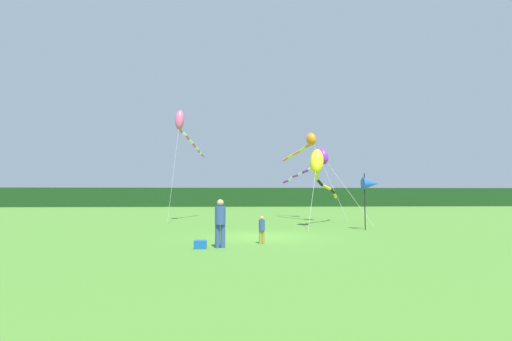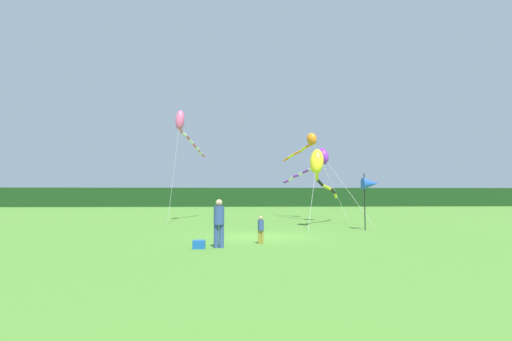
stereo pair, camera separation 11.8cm
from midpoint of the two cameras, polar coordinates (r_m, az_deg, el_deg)
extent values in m
plane|color=#4C842D|center=(18.06, 0.96, -10.15)|extent=(120.00, 120.00, 0.00)
cube|color=#193D19|center=(62.91, -2.17, -4.15)|extent=(108.00, 2.37, 3.17)
cylinder|color=#334C8C|center=(14.25, -6.22, -10.06)|extent=(0.18, 0.18, 0.88)
cylinder|color=#334C8C|center=(14.24, -5.40, -10.07)|extent=(0.18, 0.18, 0.88)
cylinder|color=#334C8C|center=(14.18, -5.79, -6.90)|extent=(0.40, 0.40, 0.70)
sphere|color=tan|center=(14.16, -5.78, -4.98)|extent=(0.26, 0.26, 0.26)
cylinder|color=olive|center=(15.34, 0.45, -10.26)|extent=(0.11, 0.11, 0.54)
cylinder|color=olive|center=(15.35, 0.92, -10.26)|extent=(0.11, 0.11, 0.54)
cylinder|color=#334C8C|center=(15.30, 0.68, -8.45)|extent=(0.25, 0.25, 0.43)
sphere|color=tan|center=(15.28, 0.68, -7.35)|extent=(0.16, 0.16, 0.16)
cube|color=#1959B2|center=(14.17, -8.85, -11.23)|extent=(0.45, 0.42, 0.31)
cylinder|color=black|center=(21.99, 16.32, -4.64)|extent=(0.06, 0.06, 3.23)
cone|color=blue|center=(22.12, 17.13, -1.95)|extent=(0.90, 0.70, 0.70)
cylinder|color=#B2B2B2|center=(25.99, 13.63, -2.69)|extent=(2.13, 4.60, 4.91)
ellipsoid|color=purple|center=(28.07, 10.13, 2.20)|extent=(1.30, 1.64, 1.63)
cylinder|color=purple|center=(28.31, 9.58, 0.87)|extent=(0.60, 0.84, 0.37)
cylinder|color=white|center=(28.92, 8.54, 0.38)|extent=(0.55, 0.87, 0.40)
cylinder|color=purple|center=(29.56, 7.60, -0.09)|extent=(0.53, 0.86, 0.37)
cylinder|color=white|center=(30.26, 6.85, -0.48)|extent=(0.39, 0.87, 0.35)
cylinder|color=purple|center=(30.95, 6.08, -0.81)|extent=(0.58, 0.84, 0.32)
cylinder|color=white|center=(31.63, 5.31, -1.24)|extent=(0.44, 0.90, 0.46)
cylinder|color=purple|center=(32.33, 4.61, -1.67)|extent=(0.53, 0.86, 0.35)
cylinder|color=#B2B2B2|center=(29.98, 11.04, -1.11)|extent=(2.01, 3.55, 6.74)
ellipsoid|color=orange|center=(31.79, 8.43, 4.81)|extent=(1.25, 1.44, 1.36)
cylinder|color=orange|center=(32.04, 8.02, 3.82)|extent=(0.52, 0.83, 0.32)
cylinder|color=yellow|center=(32.65, 7.19, 3.33)|extent=(0.55, 0.86, 0.46)
cylinder|color=orange|center=(33.19, 6.25, 2.77)|extent=(0.71, 0.77, 0.43)
cylinder|color=yellow|center=(33.75, 5.34, 2.26)|extent=(0.54, 0.86, 0.42)
cylinder|color=orange|center=(34.37, 4.57, 1.78)|extent=(0.58, 0.84, 0.41)
cylinder|color=#B2B2B2|center=(22.10, 8.62, -3.63)|extent=(1.05, 2.20, 4.10)
ellipsoid|color=yellow|center=(23.36, 9.24, 1.39)|extent=(1.29, 1.48, 1.81)
cylinder|color=yellow|center=(23.95, 9.25, -0.80)|extent=(0.48, 1.37, 0.59)
cylinder|color=black|center=(25.21, 9.66, -1.80)|extent=(0.82, 1.28, 0.54)
cylinder|color=yellow|center=(26.42, 10.66, -2.53)|extent=(1.00, 1.16, 0.45)
cylinder|color=black|center=(27.63, 11.57, -3.11)|extent=(0.81, 1.27, 0.46)
cylinder|color=yellow|center=(28.91, 11.99, -3.73)|extent=(0.65, 1.34, 0.53)
cylinder|color=#B2B2B2|center=(27.21, -12.72, 0.15)|extent=(0.48, 1.99, 7.65)
ellipsoid|color=#E5598C|center=(28.65, -11.84, 7.66)|extent=(0.85, 1.04, 1.63)
cylinder|color=#E5598C|center=(28.84, -11.71, 6.13)|extent=(0.25, 0.74, 0.40)
cylinder|color=white|center=(29.42, -11.24, 5.60)|extent=(0.46, 0.73, 0.32)
cylinder|color=#E5598C|center=(29.99, -10.69, 5.09)|extent=(0.36, 0.75, 0.39)
cylinder|color=white|center=(30.57, -10.21, 4.51)|extent=(0.41, 0.76, 0.42)
cylinder|color=#E5598C|center=(31.14, -9.71, 3.93)|extent=(0.41, 0.76, 0.41)
cylinder|color=white|center=(31.74, -9.26, 3.46)|extent=(0.36, 0.73, 0.32)
cylinder|color=#E5598C|center=(32.36, -8.99, 3.08)|extent=(0.23, 0.72, 0.33)
cylinder|color=white|center=(33.00, -8.77, 2.76)|extent=(0.30, 0.72, 0.28)
cylinder|color=#E5598C|center=(33.63, -8.44, 2.41)|extent=(0.38, 0.75, 0.36)
camera|label=1|loc=(0.06, -90.14, 0.01)|focal=25.86mm
camera|label=2|loc=(0.06, 89.86, -0.01)|focal=25.86mm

